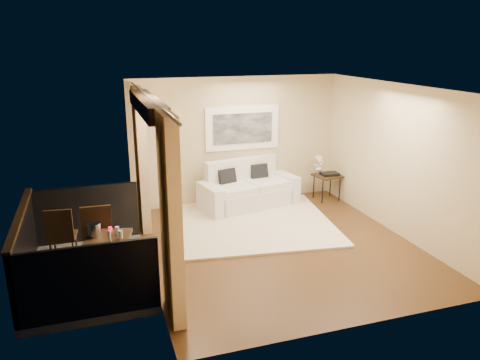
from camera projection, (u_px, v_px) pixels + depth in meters
name	position (u px, v px, depth m)	size (l,w,h in m)	color
floor	(279.00, 245.00, 8.10)	(5.00, 5.00, 0.00)	#513418
room_shell	(147.00, 105.00, 6.74)	(5.00, 6.40, 5.00)	white
balcony	(78.00, 263.00, 7.07)	(1.81, 2.60, 1.17)	#605B56
curtains	(153.00, 183.00, 7.09)	(0.16, 4.80, 2.64)	tan
artwork	(243.00, 128.00, 9.92)	(1.62, 0.07, 0.92)	white
rug	(247.00, 223.00, 9.03)	(3.22, 2.80, 0.04)	#F2E3C3
sofa	(247.00, 190.00, 9.94)	(2.20, 1.29, 0.99)	white
side_table	(327.00, 177.00, 10.29)	(0.60, 0.60, 0.57)	#311F10
tray	(330.00, 174.00, 10.27)	(0.38, 0.28, 0.05)	black
orchid	(319.00, 164.00, 10.33)	(0.24, 0.16, 0.45)	white
bistro_table	(108.00, 242.00, 6.70)	(0.74, 0.74, 0.72)	#311F10
balcony_chair_far	(61.00, 232.00, 7.26)	(0.46, 0.46, 0.95)	#311F10
balcony_chair_near	(98.00, 235.00, 7.01)	(0.47, 0.47, 1.04)	#311F10
ice_bucket	(94.00, 230.00, 6.66)	(0.18, 0.18, 0.20)	silver
candle	(110.00, 229.00, 6.85)	(0.06, 0.06, 0.07)	red
vase	(110.00, 237.00, 6.45)	(0.04, 0.04, 0.18)	white
glass_a	(121.00, 235.00, 6.60)	(0.06, 0.06, 0.12)	silver
glass_b	(117.00, 231.00, 6.74)	(0.06, 0.06, 0.12)	silver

